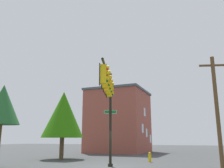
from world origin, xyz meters
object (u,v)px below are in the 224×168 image
at_px(utility_pole, 217,109).
at_px(fire_hydrant, 150,157).
at_px(tree_mid, 2,105).
at_px(brick_building, 119,121).
at_px(tree_near, 63,114).
at_px(signal_pole_assembly, 108,91).

height_order(utility_pole, fire_hydrant, utility_pole).
distance_m(utility_pole, tree_mid, 15.11).
distance_m(fire_hydrant, tree_mid, 12.72).
bearing_deg(brick_building, fire_hydrant, 30.98).
height_order(tree_near, brick_building, brick_building).
relative_size(signal_pole_assembly, tree_near, 1.04).
xyz_separation_m(fire_hydrant, tree_mid, (8.09, -8.96, 4.01)).
bearing_deg(signal_pole_assembly, brick_building, -161.26).
bearing_deg(utility_pole, tree_near, -104.04).
bearing_deg(utility_pole, signal_pole_assembly, -68.45).
height_order(signal_pole_assembly, utility_pole, utility_pole).
height_order(fire_hydrant, tree_mid, tree_mid).
height_order(utility_pole, tree_mid, utility_pole).
height_order(tree_mid, brick_building, brick_building).
xyz_separation_m(tree_mid, brick_building, (-20.87, 1.29, 0.16)).
relative_size(tree_mid, brick_building, 0.65).
distance_m(signal_pole_assembly, brick_building, 20.62).
bearing_deg(utility_pole, brick_building, -141.82).
bearing_deg(utility_pole, fire_hydrant, -126.23).
relative_size(signal_pole_assembly, fire_hydrant, 8.40).
bearing_deg(tree_near, brick_building, 175.51).
distance_m(fire_hydrant, tree_near, 9.59).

